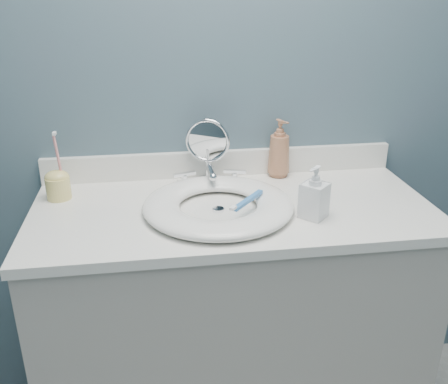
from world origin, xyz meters
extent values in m
cube|color=#47616B|center=(0.00, 1.25, 1.20)|extent=(2.20, 0.02, 2.40)
cube|color=#A7A199|center=(0.00, 0.97, 0.42)|extent=(1.20, 0.55, 0.85)
cube|color=white|center=(0.00, 0.97, 0.86)|extent=(1.22, 0.57, 0.03)
cube|color=white|center=(0.00, 1.24, 0.93)|extent=(1.22, 0.02, 0.09)
cylinder|color=silver|center=(-0.05, 0.94, 0.88)|extent=(0.04, 0.04, 0.01)
cube|color=silver|center=(-0.05, 1.16, 0.89)|extent=(0.22, 0.05, 0.01)
cylinder|color=silver|center=(-0.05, 1.16, 0.92)|extent=(0.03, 0.03, 0.06)
cylinder|color=silver|center=(-0.05, 1.11, 0.94)|extent=(0.02, 0.09, 0.02)
sphere|color=silver|center=(-0.05, 1.06, 0.94)|extent=(0.03, 0.03, 0.03)
cylinder|color=silver|center=(-0.14, 1.16, 0.90)|extent=(0.02, 0.02, 0.03)
cube|color=silver|center=(-0.14, 1.16, 0.92)|extent=(0.08, 0.03, 0.01)
cylinder|color=silver|center=(0.04, 1.16, 0.90)|extent=(0.02, 0.02, 0.03)
cube|color=silver|center=(0.04, 1.16, 0.92)|extent=(0.08, 0.03, 0.01)
cylinder|color=silver|center=(-0.05, 1.18, 0.89)|extent=(0.09, 0.09, 0.01)
cylinder|color=silver|center=(-0.05, 1.18, 0.94)|extent=(0.01, 0.01, 0.11)
torus|color=silver|center=(-0.05, 1.18, 1.03)|extent=(0.15, 0.05, 0.15)
cylinder|color=white|center=(-0.05, 1.18, 1.03)|extent=(0.12, 0.04, 0.13)
imported|color=#A96D4C|center=(0.20, 1.20, 0.98)|extent=(0.10, 0.11, 0.20)
imported|color=white|center=(0.22, 0.87, 0.96)|extent=(0.10, 0.10, 0.16)
cylinder|color=#ECD776|center=(-0.53, 1.11, 0.92)|extent=(0.08, 0.08, 0.07)
ellipsoid|color=#ECD776|center=(-0.53, 1.11, 0.95)|extent=(0.08, 0.06, 0.05)
cylinder|color=pink|center=(-0.52, 1.11, 1.02)|extent=(0.02, 0.02, 0.14)
cube|color=white|center=(-0.52, 1.10, 1.09)|extent=(0.01, 0.02, 0.01)
cube|color=#3779C3|center=(0.03, 0.91, 0.92)|extent=(0.11, 0.13, 0.01)
cube|color=white|center=(-0.02, 0.85, 0.93)|extent=(0.02, 0.03, 0.01)
camera|label=1|loc=(-0.23, -0.39, 1.51)|focal=40.00mm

